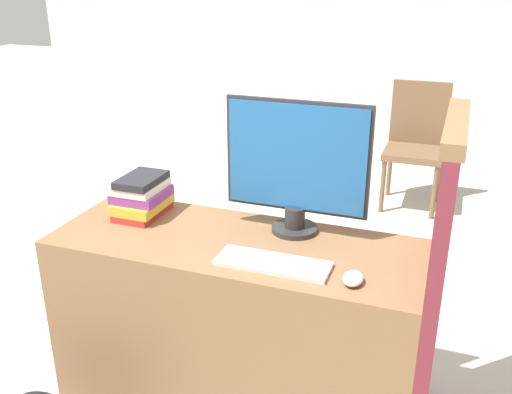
{
  "coord_description": "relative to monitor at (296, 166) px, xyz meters",
  "views": [
    {
      "loc": [
        0.76,
        -1.56,
        1.76
      ],
      "look_at": [
        0.09,
        0.25,
        0.98
      ],
      "focal_mm": 40.0,
      "sensor_mm": 36.0,
      "label": 1
    }
  ],
  "objects": [
    {
      "name": "monitor",
      "position": [
        0.0,
        0.0,
        0.0
      ],
      "size": [
        0.57,
        0.19,
        0.53
      ],
      "color": "#282828",
      "rests_on": "desk"
    },
    {
      "name": "desk",
      "position": [
        -0.19,
        -0.17,
        -0.67
      ],
      "size": [
        1.45,
        0.55,
        0.78
      ],
      "color": "brown",
      "rests_on": "ground_plane"
    },
    {
      "name": "far_chair",
      "position": [
        0.27,
        2.43,
        -0.52
      ],
      "size": [
        0.44,
        0.44,
        0.96
      ],
      "rotation": [
        0.0,
        0.0,
        -0.29
      ],
      "color": "brown",
      "rests_on": "ground_plane"
    },
    {
      "name": "mouse",
      "position": [
        0.3,
        -0.33,
        -0.26
      ],
      "size": [
        0.07,
        0.1,
        0.04
      ],
      "color": "silver",
      "rests_on": "desk"
    },
    {
      "name": "carrel_divider",
      "position": [
        0.56,
        -0.13,
        -0.38
      ],
      "size": [
        0.07,
        0.62,
        1.32
      ],
      "color": "maroon",
      "rests_on": "ground_plane"
    },
    {
      "name": "keyboard",
      "position": [
        0.01,
        -0.3,
        -0.27
      ],
      "size": [
        0.41,
        0.14,
        0.02
      ],
      "color": "silver",
      "rests_on": "desk"
    },
    {
      "name": "book_stack",
      "position": [
        -0.66,
        -0.06,
        -0.19
      ],
      "size": [
        0.2,
        0.25,
        0.17
      ],
      "color": "#B72D28",
      "rests_on": "desk"
    }
  ]
}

